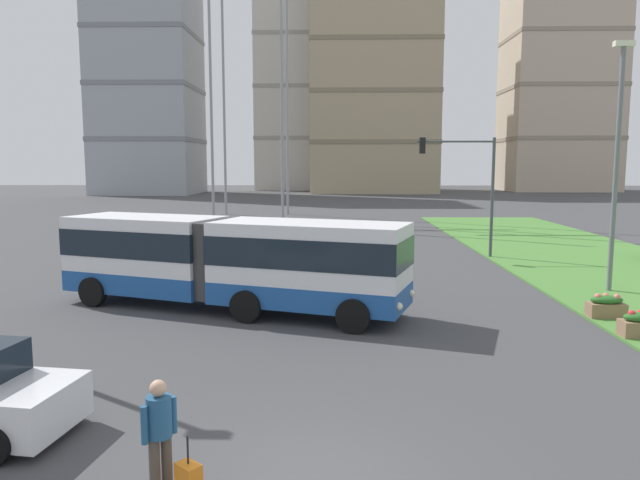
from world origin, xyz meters
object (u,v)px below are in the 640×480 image
at_px(apartment_tower_eastcentre, 559,91).
at_px(pedestrian_crossing, 160,430).
at_px(streetlight_median, 617,158).
at_px(apartment_tower_centre, 372,75).
at_px(apartment_tower_westcentre, 311,69).
at_px(articulated_bus, 229,260).
at_px(flower_planter_3, 606,306).
at_px(apartment_tower_west, 146,37).
at_px(traffic_light_far_right, 468,176).

bearing_deg(apartment_tower_eastcentre, pedestrian_crossing, -112.79).
distance_m(streetlight_median, apartment_tower_centre, 85.59).
relative_size(apartment_tower_westcentre, apartment_tower_eastcentre, 1.29).
height_order(articulated_bus, flower_planter_3, articulated_bus).
bearing_deg(apartment_tower_westcentre, apartment_tower_west, -141.75).
relative_size(flower_planter_3, streetlight_median, 0.12).
relative_size(flower_planter_3, apartment_tower_eastcentre, 0.03).
xyz_separation_m(articulated_bus, apartment_tower_westcentre, (-1.01, 99.45, 21.63)).
bearing_deg(articulated_bus, apartment_tower_west, 108.76).
relative_size(articulated_bus, pedestrian_crossing, 6.85).
bearing_deg(streetlight_median, apartment_tower_west, 118.11).
distance_m(articulated_bus, apartment_tower_west, 86.73).
bearing_deg(traffic_light_far_right, streetlight_median, -66.49).
bearing_deg(apartment_tower_centre, apartment_tower_west, -167.70).
height_order(pedestrian_crossing, flower_planter_3, pedestrian_crossing).
xyz_separation_m(streetlight_median, apartment_tower_west, (-40.64, 76.08, 20.06)).
bearing_deg(traffic_light_far_right, apartment_tower_eastcentre, 67.13).
relative_size(apartment_tower_west, apartment_tower_centre, 1.24).
bearing_deg(apartment_tower_eastcentre, streetlight_median, -108.90).
relative_size(articulated_bus, flower_planter_3, 10.84).
height_order(streetlight_median, apartment_tower_westcentre, apartment_tower_westcentre).
height_order(articulated_bus, traffic_light_far_right, traffic_light_far_right).
xyz_separation_m(flower_planter_3, streetlight_median, (1.90, 3.98, 4.60)).
distance_m(apartment_tower_west, apartment_tower_westcentre, 32.97).
bearing_deg(streetlight_median, flower_planter_3, -115.53).
xyz_separation_m(pedestrian_crossing, streetlight_median, (12.84, 14.13, 4.02)).
xyz_separation_m(pedestrian_crossing, apartment_tower_westcentre, (-1.95, 110.59, 22.28)).
bearing_deg(flower_planter_3, streetlight_median, 64.47).
height_order(traffic_light_far_right, apartment_tower_centre, apartment_tower_centre).
height_order(pedestrian_crossing, apartment_tower_centre, apartment_tower_centre).
distance_m(pedestrian_crossing, apartment_tower_eastcentre, 112.81).
height_order(pedestrian_crossing, streetlight_median, streetlight_median).
relative_size(articulated_bus, apartment_tower_westcentre, 0.26).
bearing_deg(apartment_tower_west, articulated_bus, -71.24).
distance_m(traffic_light_far_right, apartment_tower_eastcentre, 88.42).
relative_size(traffic_light_far_right, apartment_tower_west, 0.12).
relative_size(pedestrian_crossing, apartment_tower_centre, 0.04).
distance_m(articulated_bus, traffic_light_far_right, 15.37).
bearing_deg(articulated_bus, apartment_tower_westcentre, 90.58).
bearing_deg(traffic_light_far_right, articulated_bus, -132.29).
bearing_deg(flower_planter_3, apartment_tower_centre, 91.16).
distance_m(articulated_bus, apartment_tower_eastcentre, 103.06).
bearing_deg(apartment_tower_centre, articulated_bus, -96.61).
bearing_deg(flower_planter_3, traffic_light_far_right, 97.83).
bearing_deg(streetlight_median, apartment_tower_centre, 92.51).
bearing_deg(traffic_light_far_right, apartment_tower_centre, 90.08).
distance_m(streetlight_median, apartment_tower_west, 88.55).
bearing_deg(apartment_tower_westcentre, streetlight_median, -81.29).
bearing_deg(traffic_light_far_right, flower_planter_3, -82.17).
bearing_deg(streetlight_median, articulated_bus, -167.74).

